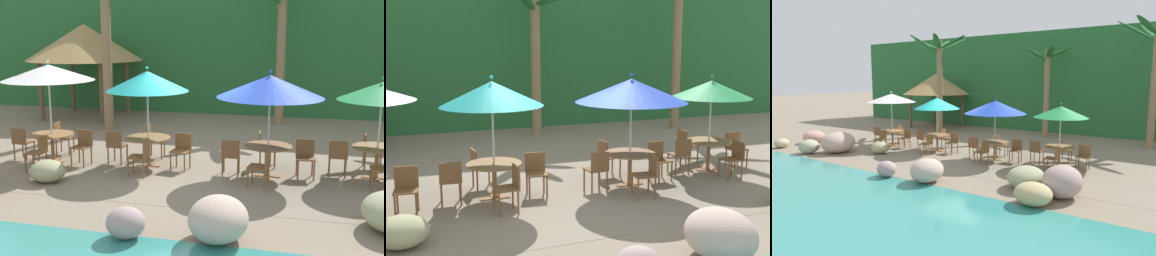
% 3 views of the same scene
% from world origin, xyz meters
% --- Properties ---
extents(ground_plane, '(120.00, 120.00, 0.00)m').
position_xyz_m(ground_plane, '(0.00, 0.00, 0.00)').
color(ground_plane, gray).
extents(terrace_deck, '(18.00, 5.20, 0.01)m').
position_xyz_m(terrace_deck, '(0.00, 0.00, 0.00)').
color(terrace_deck, gray).
rests_on(terrace_deck, ground).
extents(foliage_backdrop, '(28.00, 2.40, 6.00)m').
position_xyz_m(foliage_backdrop, '(0.00, 9.00, 3.00)').
color(foliage_backdrop, '#286633').
rests_on(foliage_backdrop, ground).
extents(rock_seawall, '(13.79, 3.03, 0.90)m').
position_xyz_m(rock_seawall, '(-0.50, -2.93, 0.37)').
color(rock_seawall, '#C3A093').
rests_on(rock_seawall, ground).
extents(chair_white_seaward, '(0.46, 0.47, 0.87)m').
position_xyz_m(chair_white_seaward, '(-2.79, -0.27, 0.51)').
color(chair_white_seaward, brown).
rests_on(chair_white_seaward, ground).
extents(umbrella_teal, '(2.00, 2.00, 2.48)m').
position_xyz_m(umbrella_teal, '(-1.14, -0.03, 2.12)').
color(umbrella_teal, silver).
rests_on(umbrella_teal, ground).
extents(dining_table_teal, '(1.10, 1.10, 0.74)m').
position_xyz_m(dining_table_teal, '(-1.14, -0.03, 0.61)').
color(dining_table_teal, olive).
rests_on(dining_table_teal, ground).
extents(chair_teal_seaward, '(0.47, 0.47, 0.87)m').
position_xyz_m(chair_teal_seaward, '(-0.28, -0.04, 0.51)').
color(chair_teal_seaward, brown).
rests_on(chair_teal_seaward, ground).
extents(chair_teal_inland, '(0.47, 0.46, 0.87)m').
position_xyz_m(chair_teal_inland, '(-1.31, 0.81, 0.51)').
color(chair_teal_inland, brown).
rests_on(chair_teal_inland, ground).
extents(chair_teal_left, '(0.44, 0.45, 0.87)m').
position_xyz_m(chair_teal_left, '(-1.99, -0.07, 0.51)').
color(chair_teal_left, brown).
rests_on(chair_teal_left, ground).
extents(chair_teal_right, '(0.45, 0.44, 0.87)m').
position_xyz_m(chair_teal_right, '(-1.01, -0.88, 0.51)').
color(chair_teal_right, brown).
rests_on(chair_teal_right, ground).
extents(umbrella_blue, '(2.40, 2.40, 2.46)m').
position_xyz_m(umbrella_blue, '(1.81, -0.17, 2.10)').
color(umbrella_blue, silver).
rests_on(umbrella_blue, ground).
extents(dining_table_blue, '(1.10, 1.10, 0.74)m').
position_xyz_m(dining_table_blue, '(1.81, -0.17, 0.61)').
color(dining_table_blue, olive).
rests_on(dining_table_blue, ground).
extents(chair_blue_seaward, '(0.47, 0.48, 0.87)m').
position_xyz_m(chair_blue_seaward, '(2.64, 0.02, 0.51)').
color(chair_blue_seaward, brown).
rests_on(chair_blue_seaward, ground).
extents(chair_blue_inland, '(0.47, 0.46, 0.87)m').
position_xyz_m(chair_blue_inland, '(1.63, 0.66, 0.51)').
color(chair_blue_inland, brown).
rests_on(chair_blue_inland, ground).
extents(chair_blue_left, '(0.45, 0.46, 0.87)m').
position_xyz_m(chair_blue_left, '(0.97, -0.33, 0.51)').
color(chair_blue_left, brown).
rests_on(chair_blue_left, ground).
extents(chair_blue_right, '(0.48, 0.48, 0.87)m').
position_xyz_m(chair_blue_right, '(1.78, -1.03, 0.51)').
color(chair_blue_right, brown).
rests_on(chair_blue_right, ground).
extents(umbrella_green, '(1.93, 1.93, 2.33)m').
position_xyz_m(umbrella_green, '(4.22, 0.29, 2.00)').
color(umbrella_green, silver).
rests_on(umbrella_green, ground).
extents(dining_table_green, '(1.10, 1.10, 0.74)m').
position_xyz_m(dining_table_green, '(4.22, 0.29, 0.61)').
color(dining_table_green, olive).
rests_on(dining_table_green, ground).
extents(chair_green_seaward, '(0.43, 0.44, 0.87)m').
position_xyz_m(chair_green_seaward, '(5.07, 0.36, 0.51)').
color(chair_green_seaward, brown).
rests_on(chair_green_seaward, ground).
extents(chair_green_inland, '(0.43, 0.42, 0.87)m').
position_xyz_m(chair_green_inland, '(4.13, 1.14, 0.51)').
color(chair_green_inland, brown).
rests_on(chair_green_inland, ground).
extents(chair_green_left, '(0.43, 0.44, 0.87)m').
position_xyz_m(chair_green_left, '(3.37, 0.21, 0.51)').
color(chair_green_left, brown).
rests_on(chair_green_left, ground).
extents(chair_green_right, '(0.43, 0.43, 0.87)m').
position_xyz_m(chair_green_right, '(4.30, -0.56, 0.51)').
color(chair_green_right, brown).
rests_on(chair_green_right, ground).
extents(palm_tree_second, '(2.57, 2.73, 4.90)m').
position_xyz_m(palm_tree_second, '(1.59, 6.32, 3.24)').
color(palm_tree_second, olive).
rests_on(palm_tree_second, ground).
extents(palm_tree_third, '(3.46, 3.32, 5.88)m').
position_xyz_m(palm_tree_third, '(6.75, 5.72, 3.98)').
color(palm_tree_third, olive).
rests_on(palm_tree_third, ground).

